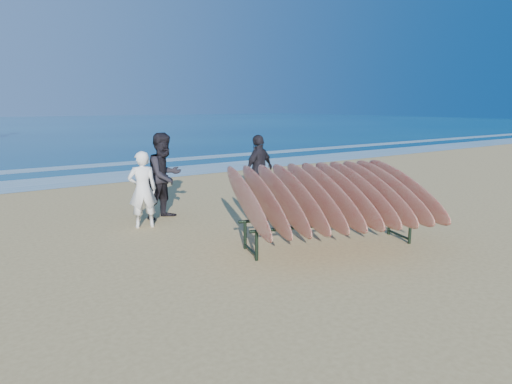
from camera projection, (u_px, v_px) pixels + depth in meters
ground at (283, 253)px, 7.84m from camera, size 120.00×120.00×0.00m
foam_near at (103, 178)px, 15.86m from camera, size 160.00×160.00×0.00m
foam_far at (77, 167)px, 18.66m from camera, size 160.00×160.00×0.00m
surfboard_rack at (330, 195)px, 8.06m from camera, size 3.81×3.47×1.57m
person_white at (143, 190)px, 9.38m from camera, size 0.66×0.53×1.59m
person_dark_a at (165, 176)px, 10.10m from camera, size 1.13×1.01×1.92m
person_dark_b at (259, 170)px, 11.53m from camera, size 1.13×0.73×1.78m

